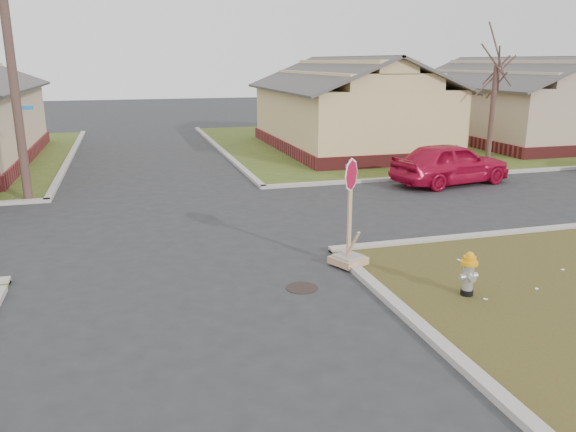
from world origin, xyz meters
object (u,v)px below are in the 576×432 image
object	(u,v)px
utility_pole	(10,53)
red_sedan	(451,163)
fire_hydrant	(469,271)
stop_sign	(349,242)

from	to	relation	value
utility_pole	red_sedan	distance (m)	15.22
red_sedan	fire_hydrant	bearing A→B (deg)	140.36
fire_hydrant	stop_sign	distance (m)	2.73
stop_sign	red_sedan	world-z (taller)	stop_sign
stop_sign	utility_pole	bearing A→B (deg)	108.02
fire_hydrant	stop_sign	xyz separation A→B (m)	(-1.55, 2.25, 0.03)
utility_pole	fire_hydrant	size ratio (longest dim) A/B	10.21
stop_sign	red_sedan	xyz separation A→B (m)	(6.87, 7.02, 0.22)
stop_sign	red_sedan	distance (m)	9.83
fire_hydrant	red_sedan	distance (m)	10.69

